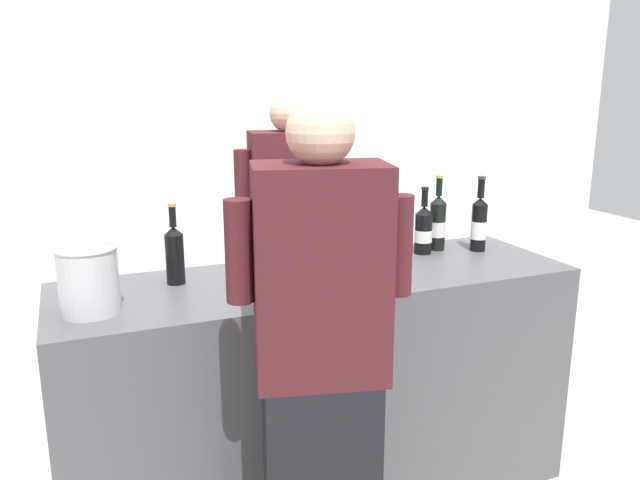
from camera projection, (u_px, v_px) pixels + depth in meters
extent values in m
cube|color=silver|center=(192.00, 131.00, 4.77)|extent=(8.00, 0.10, 2.80)
cube|color=#4C4C51|center=(321.00, 388.00, 2.66)|extent=(2.10, 0.65, 0.99)
cylinder|color=black|center=(423.00, 234.00, 2.85)|extent=(0.08, 0.08, 0.18)
cone|color=black|center=(424.00, 210.00, 2.82)|extent=(0.08, 0.08, 0.04)
cylinder|color=black|center=(425.00, 198.00, 2.81)|extent=(0.03, 0.03, 0.08)
cylinder|color=black|center=(425.00, 188.00, 2.80)|extent=(0.03, 0.03, 0.01)
cylinder|color=silver|center=(423.00, 236.00, 2.85)|extent=(0.08, 0.08, 0.06)
cylinder|color=black|center=(347.00, 247.00, 2.60)|extent=(0.08, 0.08, 0.19)
cone|color=black|center=(347.00, 221.00, 2.57)|extent=(0.08, 0.08, 0.03)
cylinder|color=black|center=(347.00, 206.00, 2.56)|extent=(0.03, 0.03, 0.09)
cylinder|color=black|center=(347.00, 194.00, 2.55)|extent=(0.03, 0.03, 0.01)
cylinder|color=silver|center=(347.00, 249.00, 2.60)|extent=(0.08, 0.08, 0.07)
cylinder|color=black|center=(175.00, 259.00, 2.42)|extent=(0.07, 0.07, 0.20)
cone|color=black|center=(173.00, 231.00, 2.39)|extent=(0.07, 0.07, 0.03)
cylinder|color=black|center=(172.00, 217.00, 2.38)|extent=(0.03, 0.03, 0.08)
cylinder|color=#B79333|center=(172.00, 205.00, 2.36)|extent=(0.03, 0.03, 0.01)
cylinder|color=black|center=(479.00, 228.00, 2.89)|extent=(0.07, 0.07, 0.22)
cone|color=black|center=(480.00, 201.00, 2.86)|extent=(0.07, 0.07, 0.03)
cylinder|color=black|center=(481.00, 188.00, 2.85)|extent=(0.03, 0.03, 0.09)
cylinder|color=#333338|center=(482.00, 178.00, 2.84)|extent=(0.04, 0.04, 0.01)
cylinder|color=white|center=(479.00, 230.00, 2.90)|extent=(0.07, 0.07, 0.08)
cylinder|color=black|center=(344.00, 239.00, 2.71)|extent=(0.07, 0.07, 0.21)
cone|color=black|center=(344.00, 212.00, 2.68)|extent=(0.07, 0.07, 0.03)
cylinder|color=black|center=(344.00, 197.00, 2.66)|extent=(0.03, 0.03, 0.09)
cylinder|color=#333338|center=(345.00, 184.00, 2.65)|extent=(0.03, 0.03, 0.01)
cylinder|color=silver|center=(344.00, 241.00, 2.71)|extent=(0.07, 0.07, 0.06)
cylinder|color=black|center=(437.00, 227.00, 2.91)|extent=(0.07, 0.07, 0.22)
cone|color=black|center=(439.00, 200.00, 2.88)|extent=(0.07, 0.07, 0.04)
cylinder|color=black|center=(439.00, 187.00, 2.87)|extent=(0.03, 0.03, 0.08)
cylinder|color=#B79333|center=(440.00, 177.00, 2.86)|extent=(0.03, 0.03, 0.01)
cylinder|color=silver|center=(437.00, 229.00, 2.92)|extent=(0.08, 0.08, 0.07)
cylinder|color=silver|center=(373.00, 274.00, 2.55)|extent=(0.07, 0.07, 0.00)
cylinder|color=silver|center=(373.00, 262.00, 2.54)|extent=(0.01, 0.01, 0.10)
ellipsoid|color=silver|center=(374.00, 238.00, 2.52)|extent=(0.08, 0.08, 0.11)
ellipsoid|color=maroon|center=(374.00, 243.00, 2.52)|extent=(0.06, 0.06, 0.04)
cylinder|color=silver|center=(89.00, 281.00, 2.10)|extent=(0.20, 0.20, 0.22)
torus|color=silver|center=(86.00, 248.00, 2.08)|extent=(0.21, 0.21, 0.01)
cube|color=black|center=(292.00, 337.00, 3.30)|extent=(0.38, 0.29, 0.90)
cube|color=#47191E|center=(290.00, 195.00, 3.12)|extent=(0.42, 0.30, 0.63)
sphere|color=#D8AD8C|center=(289.00, 113.00, 3.02)|extent=(0.19, 0.19, 0.19)
cylinder|color=#47191E|center=(336.00, 178.00, 3.15)|extent=(0.08, 0.08, 0.31)
cylinder|color=#47191E|center=(243.00, 182.00, 3.04)|extent=(0.08, 0.08, 0.31)
cube|color=#47191E|center=(320.00, 274.00, 1.82)|extent=(0.43, 0.32, 0.64)
sphere|color=#D8AD8C|center=(320.00, 132.00, 1.72)|extent=(0.19, 0.19, 0.19)
cylinder|color=#47191E|center=(239.00, 251.00, 1.76)|extent=(0.08, 0.08, 0.30)
cylinder|color=#47191E|center=(399.00, 245.00, 1.83)|extent=(0.08, 0.08, 0.30)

